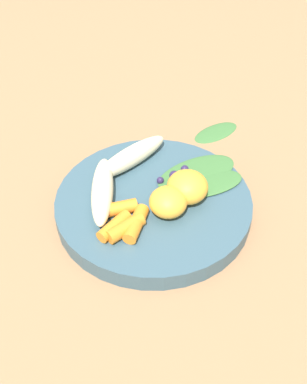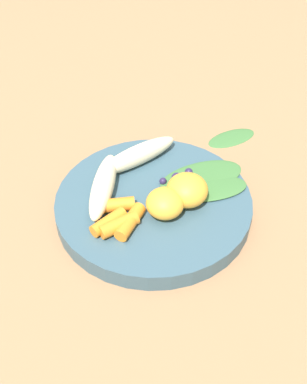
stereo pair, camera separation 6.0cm
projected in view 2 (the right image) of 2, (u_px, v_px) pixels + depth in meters
The scene contains 14 objects.
ground_plane at pixel (154, 211), 0.62m from camera, with size 2.40×2.40×0.00m, color #99704C.
bowl at pixel (154, 204), 0.61m from camera, with size 0.27×0.27×0.03m, color #385666.
banana_peeled_left at pixel (103, 186), 0.60m from camera, with size 0.13×0.03×0.03m, color beige.
banana_peeled_right at pixel (138, 155), 0.65m from camera, with size 0.13×0.03×0.03m, color beige.
orange_segment_near at pixel (187, 190), 0.59m from camera, with size 0.06×0.06×0.04m, color #F4A833.
orange_segment_far at pixel (165, 203), 0.57m from camera, with size 0.05×0.05×0.04m, color #F4A833.
carrot_front at pixel (114, 205), 0.58m from camera, with size 0.02×0.02×0.06m, color orange.
carrot_mid_left at pixel (109, 222), 0.56m from camera, with size 0.02×0.02×0.05m, color orange.
carrot_mid_right at pixel (119, 225), 0.56m from camera, with size 0.02×0.02×0.05m, color orange.
carrot_rear at pixel (130, 222), 0.56m from camera, with size 0.02×0.02×0.06m, color orange.
blueberry_pile at pixel (181, 182), 0.61m from camera, with size 0.04×0.05×0.03m.
kale_leaf_left at pixel (205, 188), 0.62m from camera, with size 0.12×0.05×0.01m, color #3D7038.
kale_leaf_right at pixel (202, 177), 0.63m from camera, with size 0.13×0.06×0.01m, color #3D7038.
kale_leaf_stray at pixel (232, 137), 0.75m from camera, with size 0.09×0.04×0.01m, color #3D7038.
Camera 2 is at (0.44, -0.07, 0.44)m, focal length 41.33 mm.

